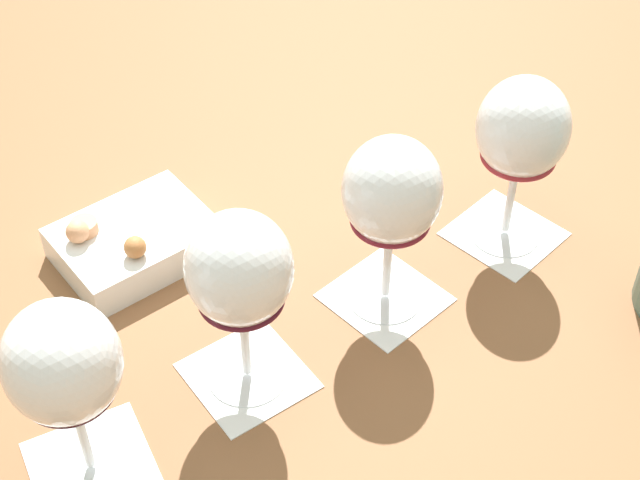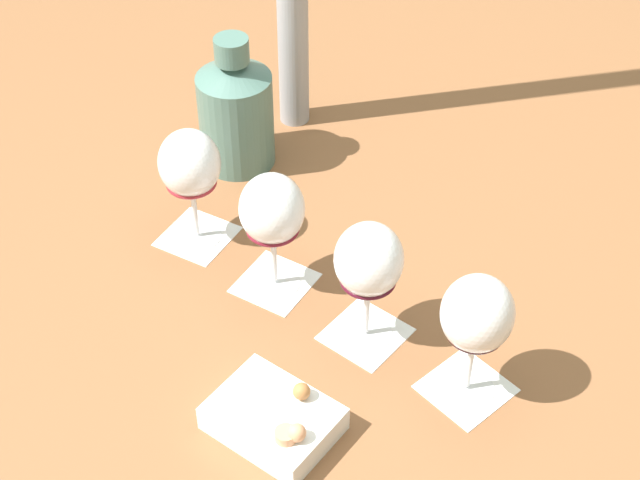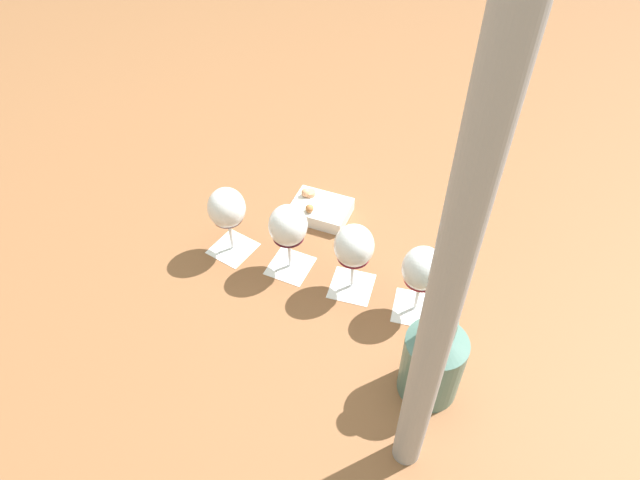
# 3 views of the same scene
# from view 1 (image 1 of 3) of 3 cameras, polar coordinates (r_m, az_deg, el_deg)

# --- Properties ---
(ground_plane) EXTENTS (8.00, 8.00, 0.00)m
(ground_plane) POSITION_cam_1_polar(r_m,az_deg,el_deg) (0.87, -0.10, -5.66)
(ground_plane) COLOR brown
(tasting_card_0) EXTENTS (0.13, 0.13, 0.00)m
(tasting_card_0) POSITION_cam_1_polar(r_m,az_deg,el_deg) (0.98, 10.67, 0.37)
(tasting_card_0) COLOR white
(tasting_card_0) RESTS_ON ground_plane
(tasting_card_1) EXTENTS (0.13, 0.13, 0.00)m
(tasting_card_1) POSITION_cam_1_polar(r_m,az_deg,el_deg) (0.90, 3.80, -3.34)
(tasting_card_1) COLOR white
(tasting_card_1) RESTS_ON ground_plane
(tasting_card_2) EXTENTS (0.12, 0.12, 0.00)m
(tasting_card_2) POSITION_cam_1_polar(r_m,az_deg,el_deg) (0.84, -4.23, -7.85)
(tasting_card_2) COLOR white
(tasting_card_2) RESTS_ON ground_plane
(tasting_card_3) EXTENTS (0.11, 0.11, 0.00)m
(tasting_card_3) POSITION_cam_1_polar(r_m,az_deg,el_deg) (0.81, -13.12, -12.76)
(tasting_card_3) COLOR white
(tasting_card_3) RESTS_ON ground_plane
(wine_glass_0) EXTENTS (0.08, 0.08, 0.18)m
(wine_glass_0) POSITION_cam_1_polar(r_m,az_deg,el_deg) (0.90, 11.67, 6.03)
(wine_glass_0) COLOR white
(wine_glass_0) RESTS_ON tasting_card_0
(wine_glass_1) EXTENTS (0.08, 0.08, 0.18)m
(wine_glass_1) POSITION_cam_1_polar(r_m,az_deg,el_deg) (0.82, 4.20, 2.50)
(wine_glass_1) COLOR white
(wine_glass_1) RESTS_ON tasting_card_1
(wine_glass_2) EXTENTS (0.08, 0.08, 0.18)m
(wine_glass_2) POSITION_cam_1_polar(r_m,az_deg,el_deg) (0.75, -4.71, -2.07)
(wine_glass_2) COLOR white
(wine_glass_2) RESTS_ON tasting_card_2
(wine_glass_3) EXTENTS (0.08, 0.08, 0.18)m
(wine_glass_3) POSITION_cam_1_polar(r_m,az_deg,el_deg) (0.71, -14.67, -7.33)
(wine_glass_3) COLOR white
(wine_glass_3) RESTS_ON tasting_card_3
(snack_dish) EXTENTS (0.17, 0.15, 0.06)m
(snack_dish) POSITION_cam_1_polar(r_m,az_deg,el_deg) (0.94, -10.79, -0.07)
(snack_dish) COLOR white
(snack_dish) RESTS_ON ground_plane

